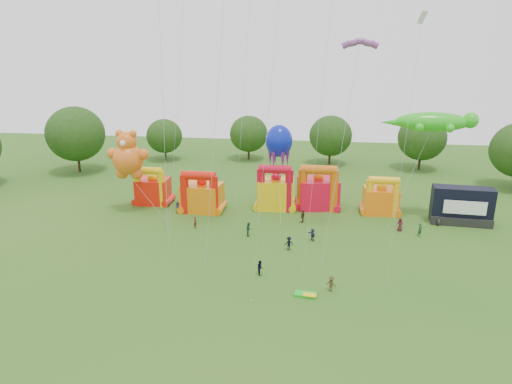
# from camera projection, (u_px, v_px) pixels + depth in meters

# --- Properties ---
(ground) EXTENTS (160.00, 160.00, 0.00)m
(ground) POSITION_uv_depth(u_px,v_px,m) (240.00, 320.00, 38.22)
(ground) COLOR #2A5919
(ground) RESTS_ON ground
(tree_ring) EXTENTS (124.53, 126.64, 12.07)m
(tree_ring) POSITION_uv_depth(u_px,v_px,m) (227.00, 248.00, 37.09)
(tree_ring) COLOR #352314
(tree_ring) RESTS_ON ground
(bouncy_castle_0) EXTENTS (4.65, 3.77, 5.79)m
(bouncy_castle_0) POSITION_uv_depth(u_px,v_px,m) (153.00, 189.00, 66.57)
(bouncy_castle_0) COLOR red
(bouncy_castle_0) RESTS_ON ground
(bouncy_castle_1) EXTENTS (5.71, 4.79, 6.07)m
(bouncy_castle_1) POSITION_uv_depth(u_px,v_px,m) (202.00, 195.00, 63.48)
(bouncy_castle_1) COLOR orange
(bouncy_castle_1) RESTS_ON ground
(bouncy_castle_2) EXTENTS (5.29, 4.35, 6.64)m
(bouncy_castle_2) POSITION_uv_depth(u_px,v_px,m) (276.00, 191.00, 64.41)
(bouncy_castle_2) COLOR yellow
(bouncy_castle_2) RESTS_ON ground
(bouncy_castle_3) EXTENTS (6.23, 5.35, 6.60)m
(bouncy_castle_3) POSITION_uv_depth(u_px,v_px,m) (318.00, 191.00, 64.65)
(bouncy_castle_3) COLOR red
(bouncy_castle_3) RESTS_ON ground
(bouncy_castle_4) EXTENTS (4.74, 3.91, 5.54)m
(bouncy_castle_4) POSITION_uv_depth(u_px,v_px,m) (381.00, 199.00, 62.56)
(bouncy_castle_4) COLOR orange
(bouncy_castle_4) RESTS_ON ground
(stage_trailer) EXTENTS (7.63, 3.35, 4.87)m
(stage_trailer) POSITION_uv_depth(u_px,v_px,m) (462.00, 206.00, 58.97)
(stage_trailer) COLOR black
(stage_trailer) RESTS_ON ground
(teddy_bear_kite) EXTENTS (9.02, 5.35, 11.57)m
(teddy_bear_kite) POSITION_uv_depth(u_px,v_px,m) (138.00, 177.00, 61.57)
(teddy_bear_kite) COLOR orange
(teddy_bear_kite) RESTS_ON ground
(gecko_kite) EXTENTS (12.11, 6.16, 14.28)m
(gecko_kite) POSITION_uv_depth(u_px,v_px,m) (416.00, 164.00, 58.33)
(gecko_kite) COLOR green
(gecko_kite) RESTS_ON ground
(octopus_kite) EXTENTS (3.79, 10.15, 11.80)m
(octopus_kite) POSITION_uv_depth(u_px,v_px,m) (279.00, 166.00, 63.02)
(octopus_kite) COLOR #0B1BAB
(octopus_kite) RESTS_ON ground
(parafoil_kites) EXTENTS (26.36, 11.21, 29.78)m
(parafoil_kites) POSITION_uv_depth(u_px,v_px,m) (260.00, 133.00, 49.54)
(parafoil_kites) COLOR red
(parafoil_kites) RESTS_ON ground
(diamond_kites) EXTENTS (25.32, 18.79, 39.39)m
(diamond_kites) POSITION_uv_depth(u_px,v_px,m) (272.00, 111.00, 45.11)
(diamond_kites) COLOR red
(diamond_kites) RESTS_ON ground
(folded_kite_bundle) EXTENTS (2.08, 1.23, 0.31)m
(folded_kite_bundle) POSITION_uv_depth(u_px,v_px,m) (306.00, 294.00, 41.96)
(folded_kite_bundle) COLOR green
(folded_kite_bundle) RESTS_ON ground
(spectator_0) EXTENTS (0.89, 0.68, 1.62)m
(spectator_0) POSITION_uv_depth(u_px,v_px,m) (178.00, 207.00, 63.07)
(spectator_0) COLOR #212537
(spectator_0) RESTS_ON ground
(spectator_1) EXTENTS (0.47, 0.63, 1.57)m
(spectator_1) POSITION_uv_depth(u_px,v_px,m) (195.00, 222.00, 57.80)
(spectator_1) COLOR maroon
(spectator_1) RESTS_ON ground
(spectator_2) EXTENTS (0.80, 0.94, 1.73)m
(spectator_2) POSITION_uv_depth(u_px,v_px,m) (249.00, 229.00, 55.33)
(spectator_2) COLOR #1C4726
(spectator_2) RESTS_ON ground
(spectator_3) EXTENTS (1.16, 0.83, 1.62)m
(spectator_3) POSITION_uv_depth(u_px,v_px,m) (289.00, 243.00, 51.37)
(spectator_3) COLOR black
(spectator_3) RESTS_ON ground
(spectator_4) EXTENTS (0.82, 1.18, 1.85)m
(spectator_4) POSITION_uv_depth(u_px,v_px,m) (303.00, 216.00, 59.51)
(spectator_4) COLOR #45341B
(spectator_4) RESTS_ON ground
(spectator_5) EXTENTS (1.21, 1.41, 1.53)m
(spectator_5) POSITION_uv_depth(u_px,v_px,m) (312.00, 235.00, 53.94)
(spectator_5) COLOR #2B3048
(spectator_5) RESTS_ON ground
(spectator_6) EXTENTS (0.97, 0.85, 1.67)m
(spectator_6) POSITION_uv_depth(u_px,v_px,m) (400.00, 225.00, 56.83)
(spectator_6) COLOR #4C151F
(spectator_6) RESTS_ON ground
(spectator_7) EXTENTS (0.72, 0.66, 1.66)m
(spectator_7) POSITION_uv_depth(u_px,v_px,m) (420.00, 230.00, 55.18)
(spectator_7) COLOR #1B4521
(spectator_7) RESTS_ON ground
(spectator_8) EXTENTS (0.79, 0.89, 1.53)m
(spectator_8) POSITION_uv_depth(u_px,v_px,m) (260.00, 268.00, 45.78)
(spectator_8) COLOR black
(spectator_8) RESTS_ON ground
(spectator_9) EXTENTS (1.14, 0.94, 1.53)m
(spectator_9) POSITION_uv_depth(u_px,v_px,m) (331.00, 284.00, 42.60)
(spectator_9) COLOR #43341A
(spectator_9) RESTS_ON ground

